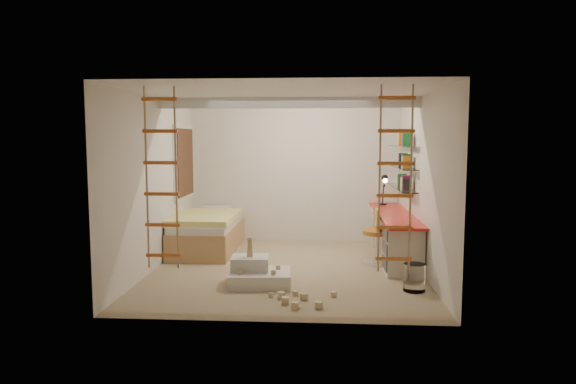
# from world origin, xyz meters

# --- Properties ---
(floor) EXTENTS (4.50, 4.50, 0.00)m
(floor) POSITION_xyz_m (0.00, 0.00, 0.00)
(floor) COLOR tan
(floor) RESTS_ON ground
(ceiling_beam) EXTENTS (4.00, 0.18, 0.16)m
(ceiling_beam) POSITION_xyz_m (0.00, 0.30, 2.52)
(ceiling_beam) COLOR white
(ceiling_beam) RESTS_ON ceiling
(window_frame) EXTENTS (0.06, 1.15, 1.35)m
(window_frame) POSITION_xyz_m (-1.97, 1.50, 1.55)
(window_frame) COLOR white
(window_frame) RESTS_ON wall_left
(window_blind) EXTENTS (0.02, 1.00, 1.20)m
(window_blind) POSITION_xyz_m (-1.93, 1.50, 1.55)
(window_blind) COLOR #4C2D1E
(window_blind) RESTS_ON window_frame
(rope_ladder_left) EXTENTS (0.41, 0.04, 2.13)m
(rope_ladder_left) POSITION_xyz_m (-1.35, -1.75, 1.52)
(rope_ladder_left) COLOR #C95B22
(rope_ladder_left) RESTS_ON ceiling
(rope_ladder_right) EXTENTS (0.41, 0.04, 2.13)m
(rope_ladder_right) POSITION_xyz_m (1.35, -1.75, 1.52)
(rope_ladder_right) COLOR orange
(rope_ladder_right) RESTS_ON ceiling
(waste_bin) EXTENTS (0.29, 0.29, 0.36)m
(waste_bin) POSITION_xyz_m (1.73, -1.00, 0.18)
(waste_bin) COLOR white
(waste_bin) RESTS_ON floor
(desk) EXTENTS (0.56, 2.80, 0.75)m
(desk) POSITION_xyz_m (1.72, 0.86, 0.40)
(desk) COLOR red
(desk) RESTS_ON floor
(shelves) EXTENTS (0.25, 1.80, 0.71)m
(shelves) POSITION_xyz_m (1.87, 1.13, 1.50)
(shelves) COLOR white
(shelves) RESTS_ON wall_right
(bed) EXTENTS (1.02, 2.00, 0.69)m
(bed) POSITION_xyz_m (-1.48, 1.23, 0.33)
(bed) COLOR #AD7F51
(bed) RESTS_ON floor
(task_lamp) EXTENTS (0.14, 0.36, 0.57)m
(task_lamp) POSITION_xyz_m (1.67, 1.82, 1.14)
(task_lamp) COLOR black
(task_lamp) RESTS_ON desk
(swivel_chair) EXTENTS (0.52, 0.52, 0.87)m
(swivel_chair) POSITION_xyz_m (1.40, 0.44, 0.32)
(swivel_chair) COLOR #B26422
(swivel_chair) RESTS_ON floor
(play_platform) EXTENTS (0.88, 0.71, 0.37)m
(play_platform) POSITION_xyz_m (-0.35, -0.81, 0.14)
(play_platform) COLOR silver
(play_platform) RESTS_ON floor
(toy_blocks) EXTENTS (1.29, 1.17, 0.64)m
(toy_blocks) POSITION_xyz_m (-0.02, -1.22, 0.18)
(toy_blocks) COLOR #CCB284
(toy_blocks) RESTS_ON floor
(books) EXTENTS (0.14, 0.70, 0.92)m
(books) POSITION_xyz_m (1.87, 1.13, 1.59)
(books) COLOR #262626
(books) RESTS_ON shelves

